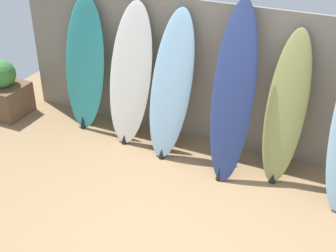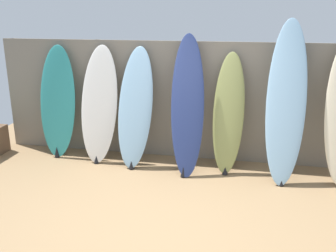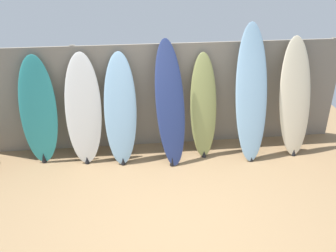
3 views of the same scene
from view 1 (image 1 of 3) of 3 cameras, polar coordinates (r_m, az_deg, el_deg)
ground at (r=4.55m, az=0.35°, el=-14.65°), size 7.68×7.68×0.00m
fence_back at (r=5.63m, az=9.04°, el=5.44°), size 6.08×0.11×1.80m
surfboard_teal_0 at (r=6.22m, az=-10.12°, el=7.31°), size 0.59×0.43×1.73m
surfboard_white_1 at (r=5.83m, az=-4.61°, el=6.21°), size 0.57×0.55×1.74m
surfboard_skyblue_2 at (r=5.54m, az=0.40°, el=4.96°), size 0.54×0.68×1.74m
surfboard_navy_3 at (r=5.17m, az=7.93°, el=3.85°), size 0.55×0.78×1.93m
surfboard_olive_4 at (r=5.23m, az=14.20°, el=2.06°), size 0.45×0.58×1.68m
planter_box at (r=6.97m, az=-19.30°, el=3.98°), size 0.58×0.54×0.81m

